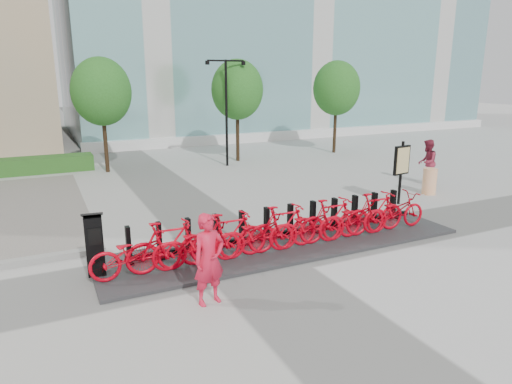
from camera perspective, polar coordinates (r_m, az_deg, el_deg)
name	(u,v)px	position (r m, az deg, el deg)	size (l,w,h in m)	color
ground	(246,258)	(11.17, -1.31, -8.27)	(120.00, 120.00, 0.00)	#AFAFAF
hedge_b	(22,166)	(22.96, -27.18, 2.89)	(6.00, 1.20, 0.70)	#194D19
tree_1	(101,92)	(21.58, -18.77, 11.77)	(2.60, 2.60, 5.10)	#2E2213
tree_2	(237,90)	(23.32, -2.37, 12.65)	(2.60, 2.60, 5.10)	#2E2213
tree_3	(337,88)	(26.28, 10.04, 12.64)	(2.60, 2.60, 5.10)	#2E2213
streetlamp	(226,101)	(22.03, -3.74, 11.34)	(2.00, 0.20, 5.00)	black
dock_pad	(286,244)	(11.95, 3.81, -6.54)	(9.60, 2.40, 0.08)	#2E2E30
dock_rail_posts	(280,222)	(12.22, 3.00, -3.74)	(8.02, 0.50, 0.85)	black
bike_0	(136,253)	(10.19, -14.76, -7.43)	(0.69, 1.98, 1.04)	#C10011
bike_1	(169,246)	(10.31, -10.84, -6.60)	(0.54, 1.92, 1.15)	#C10011
bike_2	(200,243)	(10.52, -7.01, -6.34)	(0.69, 1.98, 1.04)	#C10011
bike_3	(229,236)	(10.73, -3.37, -5.50)	(0.54, 1.92, 1.15)	#C10011
bike_4	(257,234)	(11.02, 0.11, -5.24)	(0.69, 1.98, 1.04)	#C10011
bike_5	(283,227)	(11.32, 3.41, -4.43)	(0.54, 1.92, 1.15)	#C10011
bike_6	(308,225)	(11.69, 6.50, -4.18)	(0.69, 1.98, 1.04)	#C10011
bike_7	(332,220)	(12.05, 9.42, -3.42)	(0.54, 1.92, 1.15)	#C10011
bike_8	(354,218)	(12.48, 12.13, -3.20)	(0.69, 1.98, 1.04)	#C10011
bike_9	(375,213)	(12.91, 14.68, -2.50)	(0.54, 1.92, 1.15)	#C10011
bike_10	(395,211)	(13.39, 17.03, -2.32)	(0.69, 1.98, 1.04)	#C10011
kiosk	(95,244)	(10.47, -19.51, -6.18)	(0.48, 0.42, 1.45)	black
worker_red	(209,259)	(8.82, -5.89, -8.36)	(0.66, 0.43, 1.81)	red
pedestrian	(427,162)	(19.60, 20.59, 3.52)	(0.89, 0.69, 1.82)	maroon
construction_barrel	(430,181)	(18.10, 20.87, 1.26)	(0.50, 0.50, 0.97)	orange
map_sign	(402,163)	(16.16, 17.75, 3.48)	(0.72, 0.22, 2.17)	black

